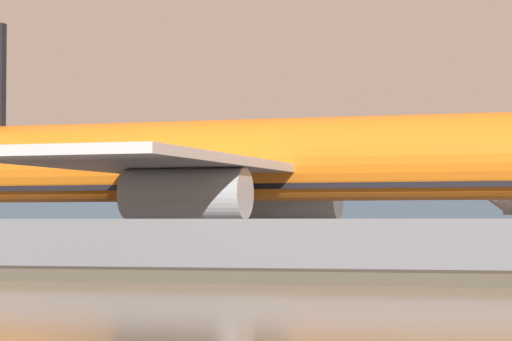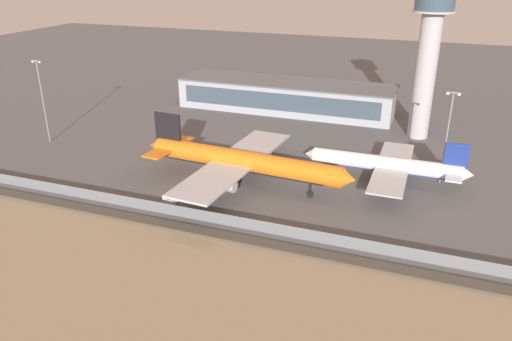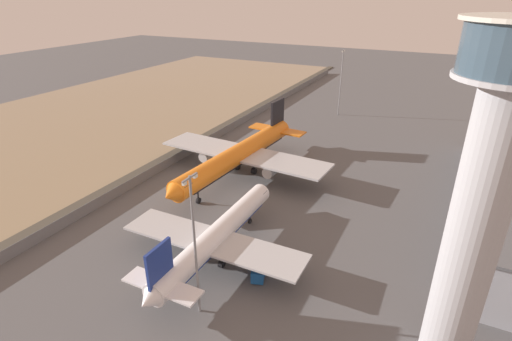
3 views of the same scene
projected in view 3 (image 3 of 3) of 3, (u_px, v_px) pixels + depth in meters
name	position (u px, v px, depth m)	size (l,w,h in m)	color
ground_plane	(229.00, 171.00, 106.55)	(500.00, 500.00, 0.00)	#565659
waterfront_lagoon	(48.00, 132.00, 135.39)	(320.00, 98.00, 0.01)	#937F60
shoreline_seawall	(167.00, 157.00, 114.77)	(320.00, 3.00, 0.50)	#474238
perimeter_fence	(180.00, 156.00, 112.52)	(280.00, 0.10, 2.51)	slate
cargo_jet_orange	(240.00, 154.00, 101.81)	(54.06, 46.62, 15.37)	orange
passenger_jet_white	(216.00, 236.00, 70.40)	(39.94, 33.87, 12.05)	white
baggage_tug	(213.00, 149.00, 119.10)	(3.50, 2.34, 1.80)	white
ops_van	(259.00, 270.00, 67.16)	(5.60, 3.65, 2.48)	#19519E
control_tower	(487.00, 184.00, 42.39)	(12.03, 12.03, 44.65)	#ADADB2
apron_light_mast_apron_west	(195.00, 241.00, 55.13)	(3.20, 0.40, 22.65)	gray
apron_light_mast_apron_east	(341.00, 80.00, 147.95)	(3.20, 0.40, 24.32)	gray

